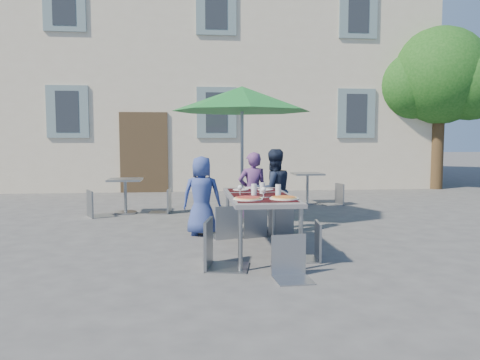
{
  "coord_description": "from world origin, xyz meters",
  "views": [
    {
      "loc": [
        -0.75,
        -5.58,
        1.46
      ],
      "look_at": [
        -0.02,
        1.24,
        0.86
      ],
      "focal_mm": 35.0,
      "sensor_mm": 36.0,
      "label": 1
    }
  ],
  "objects": [
    {
      "name": "child_1",
      "position": [
        0.23,
        1.67,
        0.63
      ],
      "size": [
        0.48,
        0.33,
        1.26
      ],
      "primitive_type": "imported",
      "rotation": [
        0.0,
        0.0,
        3.21
      ],
      "color": "#5E3770",
      "rests_on": "ground"
    },
    {
      "name": "pizza_near_left",
      "position": [
        -0.07,
        -0.15,
        0.77
      ],
      "size": [
        0.36,
        0.36,
        0.03
      ],
      "color": "white",
      "rests_on": "dining_table"
    },
    {
      "name": "bg_chair_l_0",
      "position": [
        -2.53,
        3.41,
        0.56
      ],
      "size": [
        0.57,
        0.57,
        0.96
      ],
      "color": "gray",
      "rests_on": "ground"
    },
    {
      "name": "chair_5",
      "position": [
        0.3,
        -0.83,
        0.49
      ],
      "size": [
        0.4,
        0.4,
        0.85
      ],
      "color": "#91949C",
      "rests_on": "ground"
    },
    {
      "name": "chair_4",
      "position": [
        0.7,
        -0.11,
        0.51
      ],
      "size": [
        0.44,
        0.43,
        0.88
      ],
      "color": "#92979D",
      "rests_on": "ground"
    },
    {
      "name": "cafe_table_1",
      "position": [
        1.9,
        4.76,
        0.46
      ],
      "size": [
        0.65,
        0.65,
        0.7
      ],
      "color": "#95969B",
      "rests_on": "ground"
    },
    {
      "name": "patio_umbrella",
      "position": [
        0.17,
        2.64,
        2.15
      ],
      "size": [
        2.46,
        2.46,
        2.39
      ],
      "color": "#95969B",
      "rests_on": "ground"
    },
    {
      "name": "chair_0",
      "position": [
        -0.22,
        1.25,
        0.54
      ],
      "size": [
        0.51,
        0.52,
        0.93
      ],
      "color": "#93989F",
      "rests_on": "ground"
    },
    {
      "name": "building",
      "position": [
        -0.0,
        11.5,
        4.85
      ],
      "size": [
        13.6,
        8.2,
        11.1
      ],
      "color": "beige",
      "rests_on": "ground"
    },
    {
      "name": "bg_chair_r_1",
      "position": [
        2.49,
        4.52,
        0.52
      ],
      "size": [
        0.46,
        0.46,
        0.9
      ],
      "color": "gray",
      "rests_on": "ground"
    },
    {
      "name": "child_0",
      "position": [
        -0.57,
        1.5,
        0.61
      ],
      "size": [
        0.64,
        0.47,
        1.21
      ],
      "primitive_type": "imported",
      "rotation": [
        0.0,
        0.0,
        2.99
      ],
      "color": "#33458C",
      "rests_on": "ground"
    },
    {
      "name": "glassware",
      "position": [
        0.16,
        0.26,
        0.83
      ],
      "size": [
        0.53,
        0.46,
        0.15
      ],
      "color": "silver",
      "rests_on": "dining_table"
    },
    {
      "name": "cafe_table_0",
      "position": [
        -2.02,
        3.75,
        0.45
      ],
      "size": [
        0.64,
        0.64,
        0.69
      ],
      "color": "#95969B",
      "rests_on": "ground"
    },
    {
      "name": "bg_chair_r_0",
      "position": [
        -1.26,
        3.75,
        0.53
      ],
      "size": [
        0.45,
        0.45,
        0.91
      ],
      "color": "gray",
      "rests_on": "ground"
    },
    {
      "name": "child_2",
      "position": [
        0.54,
        1.59,
        0.66
      ],
      "size": [
        0.71,
        0.53,
        1.31
      ],
      "primitive_type": "imported",
      "rotation": [
        0.0,
        0.0,
        3.42
      ],
      "color": "#192137",
      "rests_on": "ground"
    },
    {
      "name": "chair_1",
      "position": [
        0.19,
        1.3,
        0.49
      ],
      "size": [
        0.46,
        0.47,
        0.85
      ],
      "color": "gray",
      "rests_on": "ground"
    },
    {
      "name": "tree",
      "position": [
        6.55,
        7.54,
        3.25
      ],
      "size": [
        3.6,
        3.0,
        4.7
      ],
      "color": "#44311D",
      "rests_on": "ground"
    },
    {
      "name": "chair_3",
      "position": [
        -0.44,
        -0.35,
        0.62
      ],
      "size": [
        0.56,
        0.55,
        1.06
      ],
      "color": "gray",
      "rests_on": "ground"
    },
    {
      "name": "dining_table",
      "position": [
        0.14,
        0.34,
        0.7
      ],
      "size": [
        0.8,
        1.85,
        0.76
      ],
      "color": "#4C4B51",
      "rests_on": "ground"
    },
    {
      "name": "pizza_near_right",
      "position": [
        0.36,
        -0.15,
        0.77
      ],
      "size": [
        0.35,
        0.35,
        0.03
      ],
      "color": "white",
      "rests_on": "dining_table"
    },
    {
      "name": "place_settings",
      "position": [
        0.14,
        0.96,
        0.76
      ],
      "size": [
        0.61,
        0.47,
        0.01
      ],
      "color": "white",
      "rests_on": "dining_table"
    },
    {
      "name": "chair_2",
      "position": [
        0.63,
        1.36,
        0.51
      ],
      "size": [
        0.45,
        0.45,
        0.87
      ],
      "color": "gray",
      "rests_on": "ground"
    },
    {
      "name": "bg_chair_l_1",
      "position": [
        1.19,
        4.56,
        0.51
      ],
      "size": [
        0.42,
        0.41,
        0.88
      ],
      "color": "gray",
      "rests_on": "ground"
    },
    {
      "name": "ground",
      "position": [
        0.0,
        0.0,
        0.0
      ],
      "size": [
        90.0,
        90.0,
        0.0
      ],
      "primitive_type": "plane",
      "color": "#404042",
      "rests_on": "ground"
    }
  ]
}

